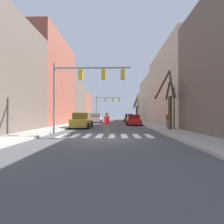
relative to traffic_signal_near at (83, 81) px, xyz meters
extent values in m
plane|color=#4C4C4F|center=(1.87, -2.23, -4.20)|extent=(240.00, 240.00, 0.00)
cube|color=#ADA89E|center=(-3.85, -2.23, -4.12)|extent=(2.55, 90.00, 0.15)
cube|color=#ADA89E|center=(7.59, -2.23, -4.12)|extent=(2.55, 90.00, 0.15)
cube|color=#934C3D|center=(-8.13, 11.98, 2.15)|extent=(6.00, 12.80, 12.69)
cube|color=#66564C|center=(-8.13, 23.43, 0.17)|extent=(6.00, 10.10, 8.74)
cube|color=#934C3D|center=(-8.13, 34.11, -0.46)|extent=(6.00, 11.26, 7.47)
cube|color=#BCB299|center=(11.87, 11.71, 1.24)|extent=(6.00, 15.63, 10.88)
cube|color=#BCB299|center=(11.87, 26.49, 0.65)|extent=(6.00, 13.93, 9.69)
cube|color=tan|center=(11.87, 37.64, -0.38)|extent=(6.00, 8.38, 7.63)
cube|color=white|center=(-1.28, -0.95, -4.19)|extent=(0.45, 2.60, 0.01)
cube|color=white|center=(-0.38, -0.95, -4.19)|extent=(0.45, 2.60, 0.01)
cube|color=white|center=(0.52, -0.95, -4.19)|extent=(0.45, 2.60, 0.01)
cube|color=white|center=(1.42, -0.95, -4.19)|extent=(0.45, 2.60, 0.01)
cube|color=white|center=(2.32, -0.95, -4.19)|extent=(0.45, 2.60, 0.01)
cube|color=white|center=(3.22, -0.95, -4.19)|extent=(0.45, 2.60, 0.01)
cube|color=white|center=(4.12, -0.95, -4.19)|extent=(0.45, 2.60, 0.01)
cube|color=white|center=(5.02, -0.95, -4.19)|extent=(0.45, 2.60, 0.01)
cylinder|color=gray|center=(-2.33, 0.00, -1.36)|extent=(0.18, 0.18, 5.68)
cylinder|color=gray|center=(0.71, 0.00, 1.08)|extent=(6.07, 0.14, 0.14)
cube|color=yellow|center=(-0.20, 0.00, 0.53)|extent=(0.32, 0.28, 0.84)
cube|color=yellow|center=(1.62, 0.00, 0.53)|extent=(0.32, 0.28, 0.84)
cube|color=yellow|center=(3.14, 0.00, 0.53)|extent=(0.32, 0.28, 0.84)
cylinder|color=gray|center=(-2.33, 28.98, -1.11)|extent=(0.18, 0.18, 6.17)
cylinder|color=gray|center=(0.74, 28.98, 1.58)|extent=(6.14, 0.14, 0.14)
cube|color=yellow|center=(-0.18, 28.98, 1.03)|extent=(0.32, 0.28, 0.84)
cube|color=yellow|center=(1.67, 28.98, 1.03)|extent=(0.32, 0.28, 0.84)
cube|color=yellow|center=(3.20, 28.98, 1.03)|extent=(0.32, 0.28, 0.84)
cylinder|color=#1E4C2D|center=(8.23, 3.27, -2.12)|extent=(0.12, 0.12, 3.85)
sphere|color=white|center=(8.23, 3.27, -0.02)|extent=(0.36, 0.36, 0.36)
sphere|color=white|center=(7.91, 3.27, -0.89)|extent=(0.31, 0.31, 0.31)
sphere|color=white|center=(8.55, 3.27, -0.89)|extent=(0.31, 0.31, 0.31)
cube|color=#236B38|center=(5.21, 23.88, -3.60)|extent=(1.70, 4.40, 0.85)
cube|color=#133A1E|center=(5.21, 23.88, -2.82)|extent=(1.57, 2.29, 0.70)
cylinder|color=black|center=(4.35, 25.25, -3.88)|extent=(0.22, 0.64, 0.64)
cylinder|color=black|center=(6.08, 25.25, -3.88)|extent=(0.22, 0.64, 0.64)
cylinder|color=black|center=(4.35, 22.52, -3.88)|extent=(0.22, 0.64, 0.64)
cylinder|color=black|center=(6.08, 22.52, -3.88)|extent=(0.22, 0.64, 0.64)
cube|color=#A38423|center=(-1.39, 6.52, -3.58)|extent=(1.87, 4.56, 0.88)
cube|color=#594813|center=(-1.39, 6.52, -2.78)|extent=(1.72, 2.37, 0.72)
cylinder|color=black|center=(-2.34, 7.93, -3.88)|extent=(0.22, 0.64, 0.64)
cylinder|color=black|center=(-0.44, 7.93, -3.88)|extent=(0.22, 0.64, 0.64)
cylinder|color=black|center=(-2.34, 5.11, -3.88)|extent=(0.22, 0.64, 0.64)
cylinder|color=black|center=(-0.44, 5.11, -3.88)|extent=(0.22, 0.64, 0.64)
cube|color=silver|center=(-1.38, 20.42, -3.58)|extent=(1.90, 4.67, 0.88)
cube|color=slate|center=(-1.38, 20.42, -2.78)|extent=(1.74, 2.43, 0.72)
cylinder|color=black|center=(-2.34, 21.86, -3.88)|extent=(0.22, 0.64, 0.64)
cylinder|color=black|center=(-0.41, 21.86, -3.88)|extent=(0.22, 0.64, 0.64)
cylinder|color=black|center=(-2.34, 18.97, -3.88)|extent=(0.22, 0.64, 0.64)
cylinder|color=black|center=(-0.41, 18.97, -3.88)|extent=(0.22, 0.64, 0.64)
cube|color=red|center=(5.15, 12.37, -3.64)|extent=(1.83, 4.49, 0.76)
cube|color=maroon|center=(5.15, 12.37, -2.95)|extent=(1.69, 2.34, 0.62)
cylinder|color=black|center=(4.21, 13.76, -3.88)|extent=(0.22, 0.64, 0.64)
cylinder|color=black|center=(6.08, 13.76, -3.88)|extent=(0.22, 0.64, 0.64)
cylinder|color=black|center=(4.21, 10.98, -3.88)|extent=(0.22, 0.64, 0.64)
cylinder|color=black|center=(6.08, 10.98, -3.88)|extent=(0.22, 0.64, 0.64)
cylinder|color=#7A705B|center=(2.03, -1.55, -3.79)|extent=(0.12, 0.12, 0.82)
cylinder|color=#7A705B|center=(1.90, -1.28, -3.79)|extent=(0.12, 0.12, 0.82)
cube|color=red|center=(1.97, -1.41, -3.06)|extent=(0.37, 0.46, 0.64)
sphere|color=brown|center=(1.97, -1.41, -2.59)|extent=(0.23, 0.23, 0.23)
cylinder|color=red|center=(2.06, -1.62, -3.10)|extent=(0.20, 0.29, 0.62)
cylinder|color=red|center=(1.87, -1.20, -3.10)|extent=(0.20, 0.29, 0.62)
cylinder|color=#282D47|center=(8.21, 5.65, -3.66)|extent=(0.11, 0.11, 0.77)
cylinder|color=#282D47|center=(8.47, 5.55, -3.66)|extent=(0.11, 0.11, 0.77)
cube|color=red|center=(8.34, 5.60, -2.97)|extent=(0.43, 0.34, 0.61)
sphere|color=beige|center=(8.34, 5.60, -2.53)|extent=(0.22, 0.22, 0.22)
cylinder|color=red|center=(8.14, 5.68, -3.01)|extent=(0.28, 0.18, 0.59)
cylinder|color=red|center=(8.54, 5.52, -3.01)|extent=(0.28, 0.18, 0.59)
cylinder|color=#473828|center=(7.79, 3.11, -2.47)|extent=(0.37, 0.37, 3.16)
cylinder|color=#473828|center=(7.77, 3.72, -0.26)|extent=(0.22, 1.38, 1.70)
cylinder|color=#473828|center=(8.20, 3.60, -0.15)|extent=(0.97, 1.18, 1.72)
cylinder|color=#473828|center=(7.14, 3.48, 0.26)|extent=(1.45, 0.94, 2.80)
cylinder|color=#473828|center=(7.93, 2.77, -0.08)|extent=(0.46, 0.86, 2.11)
cylinder|color=#473828|center=(7.78, 2.63, 0.22)|extent=(0.17, 1.12, 2.68)
cylinder|color=#473828|center=(7.25, 26.61, -2.37)|extent=(0.40, 0.40, 3.35)
cylinder|color=#473828|center=(7.56, 27.17, 0.02)|extent=(0.72, 1.27, 2.45)
cylinder|color=#473828|center=(6.95, 26.02, 0.10)|extent=(0.79, 1.39, 2.46)
cylinder|color=#473828|center=(6.87, 27.27, 0.00)|extent=(0.92, 1.53, 2.44)
camera|label=1|loc=(2.69, -13.77, -2.65)|focal=28.00mm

